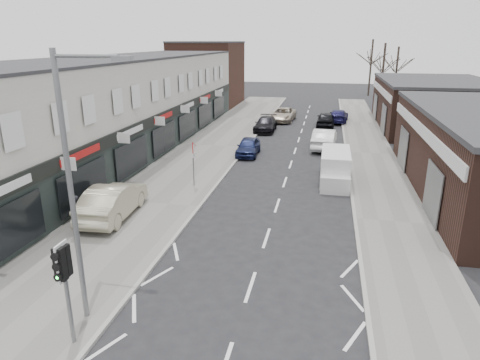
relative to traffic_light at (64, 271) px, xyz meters
The scene contains 21 objects.
ground 5.41m from the traffic_light, 24.61° to the left, with size 160.00×160.00×0.00m, color black.
pavement_left 24.24m from the traffic_light, 95.59° to the left, with size 5.50×64.00×0.12m, color slate.
pavement_right 26.18m from the traffic_light, 67.09° to the left, with size 3.50×64.00×0.12m, color slate.
shop_terrace_left 23.39m from the traffic_light, 112.93° to the left, with size 8.00×41.00×7.10m, color beige.
brick_block_far 47.91m from the traffic_light, 100.95° to the left, with size 8.00×10.00×8.00m, color #48281E.
right_unit_far 39.78m from the traffic_light, 64.86° to the left, with size 10.00×16.00×4.50m, color #341E18.
tree_far_a 51.84m from the traffic_light, 75.00° to the left, with size 3.60×3.60×8.00m, color #382D26, non-canonical shape.
tree_far_b 58.28m from the traffic_light, 74.15° to the left, with size 3.60×3.60×7.50m, color #382D26, non-canonical shape.
tree_far_c 63.39m from the traffic_light, 78.25° to the left, with size 3.60×3.60×8.50m, color #382D26, non-canonical shape.
traffic_light is the anchor object (origin of this frame).
street_lamp 2.52m from the traffic_light, 95.88° to the left, with size 2.23×0.22×8.00m.
warning_sign 14.04m from the traffic_light, 93.10° to the left, with size 0.12×0.80×2.70m.
white_van 18.39m from the traffic_light, 66.26° to the left, with size 1.72×4.83×1.88m.
sedan_on_pavement 9.37m from the traffic_light, 110.15° to the left, with size 1.74×5.00×1.65m, color #ABA589.
pedestrian 8.48m from the traffic_light, 120.25° to the left, with size 0.56×0.37×1.54m, color black.
parked_car_left_a 22.10m from the traffic_light, 87.40° to the left, with size 1.55×3.86×1.31m, color #141C41.
parked_car_left_b 31.19m from the traffic_light, 88.16° to the left, with size 1.89×4.65×1.35m, color black.
parked_car_left_c 36.94m from the traffic_light, 86.84° to the left, with size 2.33×5.05×1.40m, color #AE9F8B.
parked_car_right_a 26.10m from the traffic_light, 75.33° to the left, with size 1.70×4.88×1.61m, color silver.
parked_car_right_b 35.48m from the traffic_light, 79.27° to the left, with size 1.73×4.31×1.47m, color black.
parked_car_right_c 38.27m from the traffic_light, 78.07° to the left, with size 1.88×4.62×1.34m, color #161441.
Camera 1 is at (2.27, -11.00, 8.29)m, focal length 32.00 mm.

